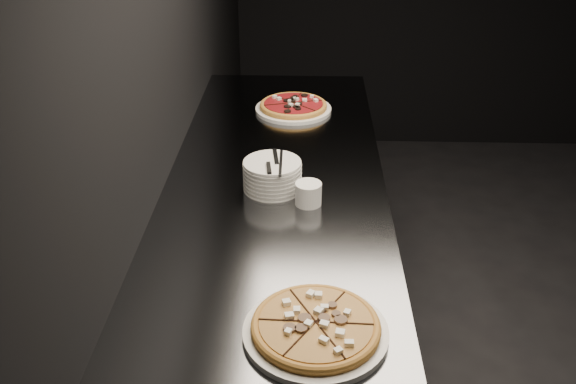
{
  "coord_description": "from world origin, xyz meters",
  "views": [
    {
      "loc": [
        -2.02,
        -1.8,
        1.94
      ],
      "look_at": [
        -2.08,
        -0.09,
        0.99
      ],
      "focal_mm": 40.0,
      "sensor_mm": 36.0,
      "label": 1
    }
  ],
  "objects_px": {
    "counter": "(275,310)",
    "plate_stack": "(272,175)",
    "pizza_mushroom": "(316,328)",
    "ramekin": "(308,193)",
    "cutlery": "(274,163)",
    "pizza_tomato": "(293,107)"
  },
  "relations": [
    {
      "from": "pizza_tomato",
      "to": "plate_stack",
      "type": "distance_m",
      "value": 0.7
    },
    {
      "from": "pizza_mushroom",
      "to": "plate_stack",
      "type": "height_order",
      "value": "plate_stack"
    },
    {
      "from": "counter",
      "to": "plate_stack",
      "type": "bearing_deg",
      "value": 95.85
    },
    {
      "from": "pizza_mushroom",
      "to": "ramekin",
      "type": "xyz_separation_m",
      "value": [
        -0.02,
        0.61,
        0.02
      ]
    },
    {
      "from": "pizza_mushroom",
      "to": "plate_stack",
      "type": "xyz_separation_m",
      "value": [
        -0.14,
        0.71,
        0.03
      ]
    },
    {
      "from": "pizza_mushroom",
      "to": "pizza_tomato",
      "type": "xyz_separation_m",
      "value": [
        -0.09,
        1.4,
        -0.0
      ]
    },
    {
      "from": "plate_stack",
      "to": "counter",
      "type": "bearing_deg",
      "value": -84.15
    },
    {
      "from": "counter",
      "to": "cutlery",
      "type": "bearing_deg",
      "value": 88.88
    },
    {
      "from": "counter",
      "to": "cutlery",
      "type": "relative_size",
      "value": 11.99
    },
    {
      "from": "pizza_tomato",
      "to": "plate_stack",
      "type": "relative_size",
      "value": 1.86
    },
    {
      "from": "pizza_tomato",
      "to": "cutlery",
      "type": "bearing_deg",
      "value": -93.47
    },
    {
      "from": "counter",
      "to": "pizza_mushroom",
      "type": "distance_m",
      "value": 0.82
    },
    {
      "from": "plate_stack",
      "to": "cutlery",
      "type": "height_order",
      "value": "cutlery"
    },
    {
      "from": "pizza_tomato",
      "to": "plate_stack",
      "type": "height_order",
      "value": "plate_stack"
    },
    {
      "from": "counter",
      "to": "pizza_tomato",
      "type": "relative_size",
      "value": 6.9
    },
    {
      "from": "pizza_mushroom",
      "to": "ramekin",
      "type": "height_order",
      "value": "ramekin"
    },
    {
      "from": "pizza_tomato",
      "to": "ramekin",
      "type": "relative_size",
      "value": 4.22
    },
    {
      "from": "counter",
      "to": "plate_stack",
      "type": "relative_size",
      "value": 12.86
    },
    {
      "from": "pizza_mushroom",
      "to": "ramekin",
      "type": "relative_size",
      "value": 4.08
    },
    {
      "from": "counter",
      "to": "pizza_mushroom",
      "type": "height_order",
      "value": "pizza_mushroom"
    },
    {
      "from": "pizza_tomato",
      "to": "cutlery",
      "type": "distance_m",
      "value": 0.71
    },
    {
      "from": "pizza_mushroom",
      "to": "pizza_tomato",
      "type": "bearing_deg",
      "value": 93.66
    }
  ]
}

